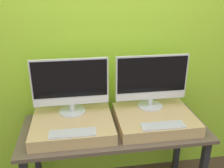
% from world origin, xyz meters
% --- Properties ---
extents(wall_back, '(8.00, 0.04, 2.60)m').
position_xyz_m(wall_back, '(0.00, 0.69, 1.30)').
color(wall_back, '#9ED12D').
rests_on(wall_back, ground_plane).
extents(workbench, '(1.48, 0.62, 0.72)m').
position_xyz_m(workbench, '(0.00, 0.31, 0.63)').
color(workbench, brown).
rests_on(workbench, ground_plane).
extents(wooden_riser_left, '(0.62, 0.51, 0.09)m').
position_xyz_m(wooden_riser_left, '(-0.33, 0.31, 0.77)').
color(wooden_riser_left, tan).
rests_on(wooden_riser_left, workbench).
extents(monitor_left, '(0.60, 0.21, 0.45)m').
position_xyz_m(monitor_left, '(-0.33, 0.44, 1.05)').
color(monitor_left, silver).
rests_on(monitor_left, wooden_riser_left).
extents(keyboard_left, '(0.33, 0.11, 0.01)m').
position_xyz_m(keyboard_left, '(-0.33, 0.12, 0.82)').
color(keyboard_left, silver).
rests_on(keyboard_left, wooden_riser_left).
extents(wooden_riser_right, '(0.62, 0.51, 0.09)m').
position_xyz_m(wooden_riser_right, '(0.33, 0.31, 0.77)').
color(wooden_riser_right, tan).
rests_on(wooden_riser_right, workbench).
extents(monitor_right, '(0.60, 0.21, 0.45)m').
position_xyz_m(monitor_right, '(0.33, 0.44, 1.05)').
color(monitor_right, silver).
rests_on(monitor_right, wooden_riser_right).
extents(keyboard_right, '(0.33, 0.11, 0.01)m').
position_xyz_m(keyboard_right, '(0.33, 0.12, 0.82)').
color(keyboard_right, silver).
rests_on(keyboard_right, wooden_riser_right).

